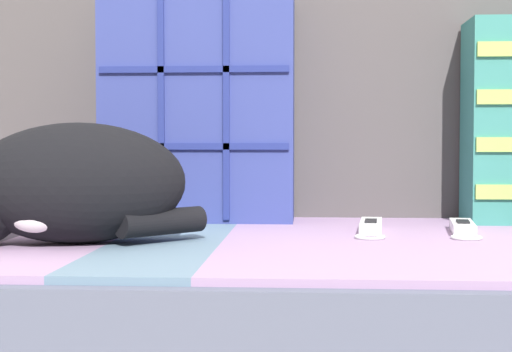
% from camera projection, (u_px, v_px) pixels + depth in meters
% --- Properties ---
extents(sofa_backrest, '(1.75, 0.14, 0.48)m').
position_uv_depth(sofa_backrest, '(326.00, 99.00, 1.64)').
color(sofa_backrest, '#474242').
rests_on(sofa_backrest, couch).
extents(throw_pillow_quilted, '(0.37, 0.14, 0.43)m').
position_uv_depth(throw_pillow_quilted, '(199.00, 109.00, 1.51)').
color(throw_pillow_quilted, navy).
rests_on(throw_pillow_quilted, couch).
extents(sleeping_cat, '(0.37, 0.27, 0.18)m').
position_uv_depth(sleeping_cat, '(67.00, 187.00, 1.17)').
color(sleeping_cat, black).
rests_on(sleeping_cat, couch).
extents(game_remote_near, '(0.07, 0.19, 0.02)m').
position_uv_depth(game_remote_near, '(463.00, 228.00, 1.31)').
color(game_remote_near, white).
rests_on(game_remote_near, couch).
extents(game_remote_far, '(0.06, 0.20, 0.02)m').
position_uv_depth(game_remote_far, '(371.00, 227.00, 1.32)').
color(game_remote_far, white).
rests_on(game_remote_far, couch).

